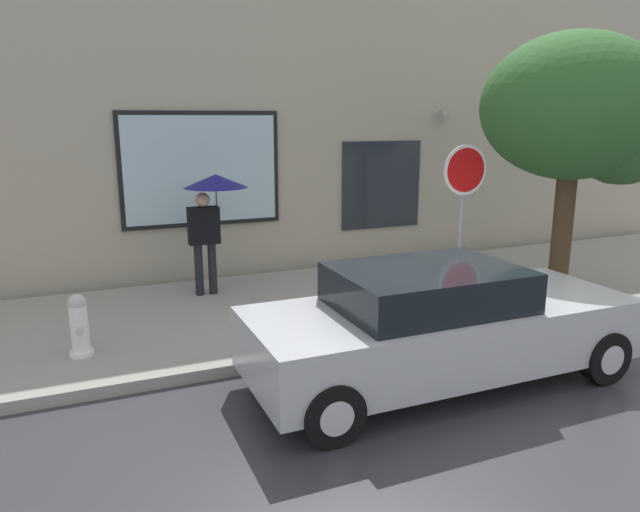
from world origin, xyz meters
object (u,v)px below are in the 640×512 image
object	(u,v)px
parked_car	(439,325)
street_tree	(584,113)
fire_hydrant	(79,325)
pedestrian_with_umbrella	(212,199)
stop_sign	(463,194)

from	to	relation	value
parked_car	street_tree	xyz separation A→B (m)	(3.63, 1.62, 2.44)
fire_hydrant	pedestrian_with_umbrella	size ratio (longest dim) A/B	0.40
fire_hydrant	parked_car	bearing A→B (deg)	-28.45
parked_car	pedestrian_with_umbrella	bearing A→B (deg)	112.57
stop_sign	street_tree	bearing A→B (deg)	-8.28
fire_hydrant	stop_sign	distance (m)	5.72
fire_hydrant	street_tree	xyz separation A→B (m)	(7.52, -0.48, 2.60)
pedestrian_with_umbrella	street_tree	distance (m)	6.05
pedestrian_with_umbrella	stop_sign	xyz separation A→B (m)	(3.37, -2.21, 0.17)
stop_sign	pedestrian_with_umbrella	bearing A→B (deg)	146.78
parked_car	pedestrian_with_umbrella	xyz separation A→B (m)	(-1.71, 4.12, 1.06)
parked_car	pedestrian_with_umbrella	distance (m)	4.58
parked_car	fire_hydrant	size ratio (longest dim) A/B	5.74
fire_hydrant	pedestrian_with_umbrella	world-z (taller)	pedestrian_with_umbrella
stop_sign	fire_hydrant	bearing A→B (deg)	177.97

